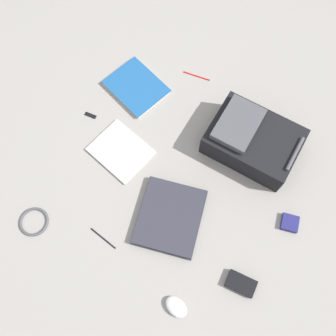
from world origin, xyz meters
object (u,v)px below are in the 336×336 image
(backpack, at_px, (252,140))
(earbud_pouch, at_px, (289,224))
(usb_stick, at_px, (90,115))
(book_blue, at_px, (121,151))
(laptop, at_px, (170,217))
(computer_mouse, at_px, (176,307))
(cable_coil, at_px, (34,222))
(pen_black, at_px, (197,76))
(power_brick, at_px, (241,284))
(pen_blue, at_px, (103,238))
(book_manual, at_px, (136,87))

(backpack, distance_m, earbud_pouch, 0.40)
(usb_stick, bearing_deg, book_blue, 67.00)
(laptop, relative_size, computer_mouse, 3.61)
(backpack, xyz_separation_m, computer_mouse, (0.79, 0.02, -0.06))
(laptop, xyz_separation_m, cable_coil, (0.29, -0.52, -0.01))
(pen_black, relative_size, earbud_pouch, 1.94)
(backpack, height_order, cable_coil, backpack)
(computer_mouse, bearing_deg, cable_coil, -78.25)
(pen_black, bearing_deg, usb_stick, -39.15)
(cable_coil, xyz_separation_m, power_brick, (-0.18, 0.90, 0.01))
(book_blue, xyz_separation_m, pen_blue, (0.39, 0.13, -0.00))
(laptop, height_order, power_brick, laptop)
(laptop, relative_size, pen_black, 2.58)
(backpack, distance_m, book_manual, 0.62)
(backpack, xyz_separation_m, laptop, (0.47, -0.17, -0.06))
(power_brick, xyz_separation_m, pen_blue, (0.10, -0.60, -0.01))
(computer_mouse, distance_m, earbud_pouch, 0.60)
(power_brick, relative_size, pen_blue, 0.85)
(earbud_pouch, bearing_deg, pen_blue, -58.08)
(laptop, xyz_separation_m, usb_stick, (-0.27, -0.57, -0.01))
(backpack, height_order, book_blue, backpack)
(pen_blue, distance_m, usb_stick, 0.60)
(backpack, xyz_separation_m, pen_black, (-0.23, -0.39, -0.07))
(book_manual, xyz_separation_m, cable_coil, (0.80, -0.07, -0.01))
(computer_mouse, relative_size, pen_blue, 0.72)
(book_manual, relative_size, power_brick, 2.79)
(pen_blue, xyz_separation_m, usb_stick, (-0.48, -0.36, 0.00))
(computer_mouse, xyz_separation_m, cable_coil, (-0.02, -0.71, -0.01))
(cable_coil, height_order, power_brick, power_brick)
(laptop, height_order, earbud_pouch, laptop)
(backpack, relative_size, power_brick, 3.44)
(backpack, distance_m, pen_blue, 0.79)
(laptop, relative_size, pen_blue, 2.58)
(book_blue, bearing_deg, earbud_pouch, 92.80)
(cable_coil, distance_m, earbud_pouch, 1.11)
(computer_mouse, bearing_deg, laptop, -134.81)
(laptop, relative_size, usb_stick, 6.29)
(computer_mouse, bearing_deg, power_brick, 149.97)
(computer_mouse, distance_m, power_brick, 0.28)
(laptop, distance_m, book_blue, 0.39)
(pen_black, bearing_deg, computer_mouse, 21.80)
(pen_black, xyz_separation_m, earbud_pouch, (0.49, 0.69, 0.01))
(cable_coil, bearing_deg, power_brick, 101.17)
(computer_mouse, xyz_separation_m, pen_blue, (-0.10, -0.41, -0.01))
(backpack, bearing_deg, power_brick, 20.19)
(backpack, xyz_separation_m, usb_stick, (0.20, -0.74, -0.07))
(laptop, bearing_deg, earbud_pouch, 114.23)
(laptop, bearing_deg, usb_stick, -115.18)
(computer_mouse, height_order, usb_stick, computer_mouse)
(backpack, bearing_deg, computer_mouse, 1.56)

